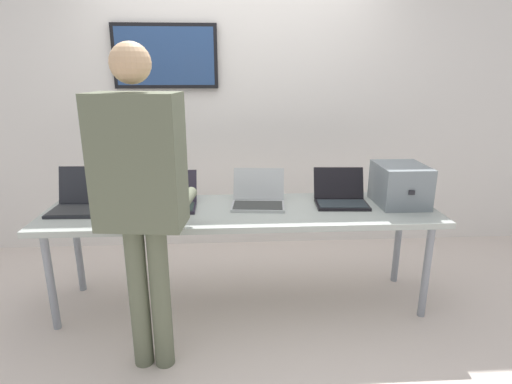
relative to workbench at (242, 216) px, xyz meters
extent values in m
cube|color=beige|center=(0.00, 0.00, -0.70)|extent=(8.00, 8.00, 0.04)
cube|color=silver|center=(0.00, 1.13, 0.65)|extent=(8.00, 0.06, 2.66)
cube|color=black|center=(-0.62, 1.08, 1.08)|extent=(0.89, 0.05, 0.54)
cube|color=navy|center=(-0.62, 1.06, 1.08)|extent=(0.83, 0.02, 0.48)
cube|color=#A6ADA6|center=(0.00, 0.00, 0.03)|extent=(2.68, 0.70, 0.04)
cylinder|color=gray|center=(-1.24, -0.25, -0.33)|extent=(0.05, 0.05, 0.69)
cylinder|color=gray|center=(1.24, -0.25, -0.33)|extent=(0.05, 0.05, 0.69)
cylinder|color=gray|center=(-1.24, 0.25, -0.33)|extent=(0.05, 0.05, 0.69)
cylinder|color=gray|center=(1.24, 0.25, -0.33)|extent=(0.05, 0.05, 0.69)
cube|color=slate|center=(1.13, 0.05, 0.19)|extent=(0.33, 0.39, 0.29)
cube|color=black|center=(1.13, -0.15, 0.19)|extent=(0.04, 0.01, 0.03)
cube|color=#212328|center=(-1.10, 0.00, 0.06)|extent=(0.37, 0.28, 0.02)
cube|color=#2F3032|center=(-1.10, -0.02, 0.07)|extent=(0.34, 0.23, 0.00)
cube|color=#212328|center=(-1.10, 0.17, 0.20)|extent=(0.37, 0.10, 0.25)
cube|color=silver|center=(-1.10, 0.17, 0.19)|extent=(0.34, 0.08, 0.23)
cube|color=#24202D|center=(-0.48, 0.02, 0.06)|extent=(0.33, 0.24, 0.02)
cube|color=#27342F|center=(-0.48, 0.01, 0.07)|extent=(0.30, 0.19, 0.00)
cube|color=#24202D|center=(-0.48, 0.19, 0.17)|extent=(0.33, 0.12, 0.21)
cube|color=black|center=(-0.48, 0.19, 0.17)|extent=(0.30, 0.10, 0.18)
cube|color=#AEB1B2|center=(0.11, 0.03, 0.06)|extent=(0.39, 0.27, 0.02)
cube|color=#323533|center=(0.11, 0.02, 0.07)|extent=(0.35, 0.22, 0.00)
cube|color=#AEB1B2|center=(0.13, 0.19, 0.18)|extent=(0.37, 0.14, 0.22)
cube|color=#246332|center=(0.13, 0.19, 0.18)|extent=(0.34, 0.12, 0.19)
cube|color=black|center=(0.71, 0.03, 0.06)|extent=(0.38, 0.26, 0.02)
cube|color=#273035|center=(0.71, 0.01, 0.07)|extent=(0.35, 0.20, 0.00)
cube|color=black|center=(0.72, 0.19, 0.18)|extent=(0.37, 0.12, 0.22)
cube|color=black|center=(0.72, 0.19, 0.18)|extent=(0.34, 0.10, 0.19)
cylinder|color=#5C624C|center=(-0.59, -0.62, -0.24)|extent=(0.12, 0.12, 0.86)
cylinder|color=#5C624C|center=(-0.47, -0.64, -0.24)|extent=(0.12, 0.12, 0.86)
cube|color=#5C624C|center=(-0.53, -0.63, 0.53)|extent=(0.47, 0.31, 0.68)
sphere|color=tan|center=(-0.53, -0.63, 1.01)|extent=(0.20, 0.20, 0.20)
cylinder|color=#5C624C|center=(-0.66, -0.32, 0.24)|extent=(0.11, 0.33, 0.07)
cylinder|color=#5C624C|center=(-0.34, -0.36, 0.24)|extent=(0.11, 0.33, 0.07)
camera|label=1|loc=(-0.06, -2.70, 0.98)|focal=29.02mm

